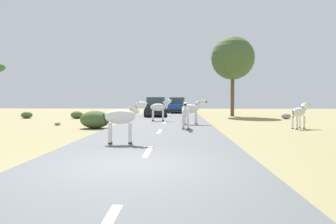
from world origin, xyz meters
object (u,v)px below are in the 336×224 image
object	(u,v)px
zebra_3	(159,108)
zebra_0	(186,112)
rock_0	(286,116)
bush_1	(95,120)
car_1	(177,106)
tree_0	(233,58)
zebra_2	(300,112)
car_0	(156,107)
bush_3	(27,115)
zebra_4	(123,117)
bush_2	(77,115)
rock_1	(58,124)
zebra_1	(192,109)

from	to	relation	value
zebra_3	zebra_0	bearing A→B (deg)	19.17
zebra_3	rock_0	bearing A→B (deg)	110.70
zebra_0	bush_1	distance (m)	5.15
car_1	zebra_0	bearing A→B (deg)	95.75
zebra_3	tree_0	size ratio (longest dim) A/B	0.23
zebra_0	tree_0	size ratio (longest dim) A/B	0.21
zebra_2	tree_0	distance (m)	13.54
car_0	bush_3	bearing A→B (deg)	12.66
zebra_4	bush_2	distance (m)	16.38
car_0	bush_2	world-z (taller)	car_0
tree_0	bush_3	xyz separation A→B (m)	(-17.92, -3.90, -5.18)
rock_1	tree_0	bearing A→B (deg)	40.47
rock_1	zebra_2	bearing A→B (deg)	-7.28
zebra_0	tree_0	world-z (taller)	tree_0
zebra_1	rock_0	xyz separation A→B (m)	(7.98, 6.27, -0.79)
zebra_2	bush_2	bearing A→B (deg)	-156.87
zebra_4	rock_1	bearing A→B (deg)	-151.10
car_0	bush_3	distance (m)	11.14
zebra_3	car_1	bearing A→B (deg)	177.56
zebra_4	car_1	xyz separation A→B (m)	(1.94, 25.27, -0.15)
zebra_4	tree_0	xyz separation A→B (m)	(7.15, 19.15, 4.46)
zebra_4	tree_0	world-z (taller)	tree_0
bush_3	rock_1	size ratio (longest dim) A/B	2.39
zebra_4	car_0	size ratio (longest dim) A/B	0.38
tree_0	car_0	bearing A→B (deg)	-172.43
bush_1	zebra_3	bearing A→B (deg)	58.73
zebra_3	bush_2	xyz separation A→B (m)	(-7.08, 3.20, -0.71)
zebra_3	bush_3	distance (m)	11.94
zebra_3	zebra_1	bearing A→B (deg)	39.57
zebra_1	zebra_0	bearing A→B (deg)	-17.54
zebra_2	tree_0	size ratio (longest dim) A/B	0.20
bush_1	rock_1	size ratio (longest dim) A/B	4.22
tree_0	bush_2	xyz separation A→B (m)	(-13.58, -4.11, -5.15)
zebra_0	bush_3	xyz separation A→B (m)	(-13.19, 9.56, -0.67)
car_1	tree_0	size ratio (longest dim) A/B	0.59
car_0	tree_0	world-z (taller)	tree_0
bush_1	bush_2	size ratio (longest dim) A/B	1.62
tree_0	rock_0	bearing A→B (deg)	-47.61
zebra_3	bush_1	size ratio (longest dim) A/B	1.05
tree_0	bush_2	world-z (taller)	tree_0
zebra_3	rock_1	size ratio (longest dim) A/B	4.41
zebra_4	car_0	xyz separation A→B (m)	(-0.05, 18.20, -0.15)
zebra_2	zebra_3	bearing A→B (deg)	-160.86
zebra_1	zebra_3	distance (m)	3.76
rock_0	bush_3	bearing A→B (deg)	179.56
zebra_4	car_1	size ratio (longest dim) A/B	0.38
zebra_3	zebra_4	xyz separation A→B (m)	(-0.64, -11.84, -0.02)
car_0	car_1	xyz separation A→B (m)	(1.99, 7.07, 0.00)
bush_3	bush_2	bearing A→B (deg)	-2.73
zebra_1	car_1	xyz separation A→B (m)	(-0.94, 16.45, -0.17)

